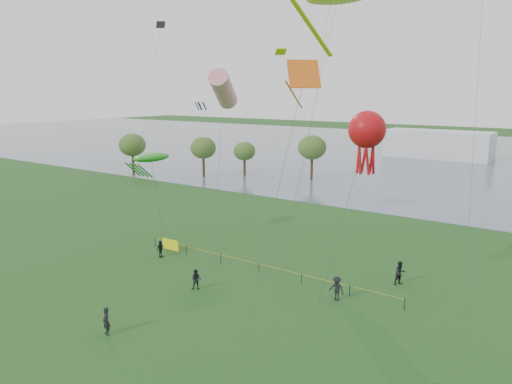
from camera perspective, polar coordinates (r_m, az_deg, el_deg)
The scene contains 14 objects.
ground_plane at distance 28.48m, azimuth -12.48°, elevation -19.41°, with size 400.00×400.00×0.00m, color #143C13.
lake at distance 118.38m, azimuth 26.22°, elevation 3.31°, with size 400.00×120.00×0.08m, color slate.
pavilion_left at distance 115.72m, azimuth 20.07°, elevation 5.12°, with size 22.00×8.00×6.00m, color silver.
trees at distance 84.90m, azimuth -4.05°, elevation 5.09°, with size 32.26×18.74×7.33m.
fence at distance 44.40m, azimuth -6.19°, elevation -6.87°, with size 24.07×0.07×1.05m.
spectator_a at distance 37.74m, azimuth -6.83°, elevation -9.90°, with size 0.76×0.59×1.56m, color black.
spectator_b at distance 36.07m, azimuth 9.19°, elevation -10.82°, with size 1.15×0.66×1.78m, color black.
spectator_c at distance 45.22m, azimuth -10.87°, elevation -6.38°, with size 0.91×0.38×1.55m, color black.
spectator_f at distance 32.37m, azimuth -16.75°, elevation -13.95°, with size 0.63×0.41×1.72m, color black.
spectator_g at distance 39.86m, azimuth 16.16°, elevation -8.89°, with size 0.90×0.70×1.85m, color black.
kite_windsock at distance 49.00m, azimuth -3.77°, elevation 11.63°, with size 7.16×10.15×16.58m.
kite_creature at distance 47.71m, azimuth -11.91°, elevation 3.86°, with size 3.15×4.54×8.79m.
kite_octopus at distance 33.20m, azimuth 12.57°, elevation 6.89°, with size 3.49×2.93×13.26m.
kite_delta at distance 24.53m, azimuth 5.09°, elevation 11.87°, with size 2.07×9.45×16.00m.
Camera 1 is at (18.54, -16.02, 14.52)m, focal length 35.00 mm.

